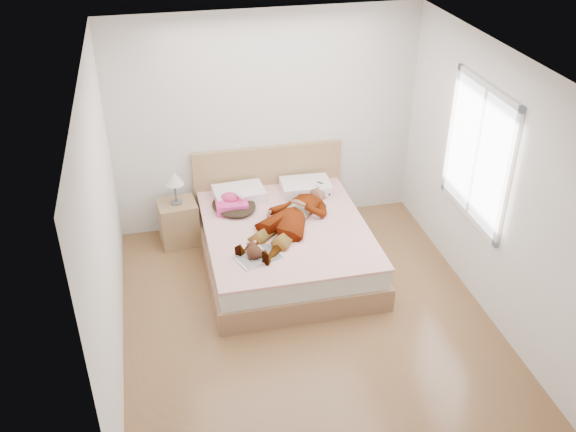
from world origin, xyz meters
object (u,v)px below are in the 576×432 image
at_px(woman, 292,214).
at_px(phone, 240,196).
at_px(magazine, 259,257).
at_px(towel, 231,203).
at_px(bed, 284,240).
at_px(nightstand, 178,219).
at_px(plush_toy, 254,251).
at_px(coffee_mug, 257,252).

relative_size(woman, phone, 18.09).
relative_size(phone, magazine, 0.18).
bearing_deg(towel, bed, -38.12).
distance_m(woman, nightstand, 1.42).
distance_m(plush_toy, nightstand, 1.44).
bearing_deg(coffee_mug, nightstand, 120.24).
height_order(phone, towel, phone).
bearing_deg(towel, magazine, -82.91).
bearing_deg(woman, magazine, -88.55).
height_order(phone, plush_toy, phone).
relative_size(towel, magazine, 0.69).
relative_size(woman, plush_toy, 6.92).
xyz_separation_m(towel, nightstand, (-0.60, 0.25, -0.28)).
relative_size(phone, nightstand, 0.10).
relative_size(towel, coffee_mug, 2.77).
bearing_deg(magazine, bed, 56.78).
bearing_deg(magazine, coffee_mug, 103.33).
height_order(coffee_mug, nightstand, nightstand).
xyz_separation_m(woman, nightstand, (-1.20, 0.69, -0.32)).
height_order(towel, nightstand, nightstand).
xyz_separation_m(magazine, plush_toy, (-0.05, 0.02, 0.06)).
xyz_separation_m(phone, towel, (-0.10, 0.04, -0.10)).
relative_size(bed, towel, 5.69).
bearing_deg(nightstand, towel, -22.55).
bearing_deg(bed, coffee_mug, -125.03).
relative_size(woman, nightstand, 1.83).
relative_size(bed, nightstand, 2.25).
relative_size(phone, towel, 0.26).
xyz_separation_m(bed, coffee_mug, (-0.40, -0.58, 0.29)).
xyz_separation_m(woman, towel, (-0.60, 0.44, -0.04)).
distance_m(phone, towel, 0.15).
distance_m(bed, coffee_mug, 0.76).
height_order(phone, coffee_mug, phone).
bearing_deg(magazine, nightstand, 119.89).
relative_size(bed, magazine, 3.95).
bearing_deg(phone, plush_toy, -140.40).
relative_size(bed, coffee_mug, 15.76).
distance_m(bed, towel, 0.73).
xyz_separation_m(woman, phone, (-0.50, 0.40, 0.06)).
bearing_deg(phone, towel, 110.03).
distance_m(bed, plush_toy, 0.79).
xyz_separation_m(woman, bed, (-0.08, 0.03, -0.35)).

